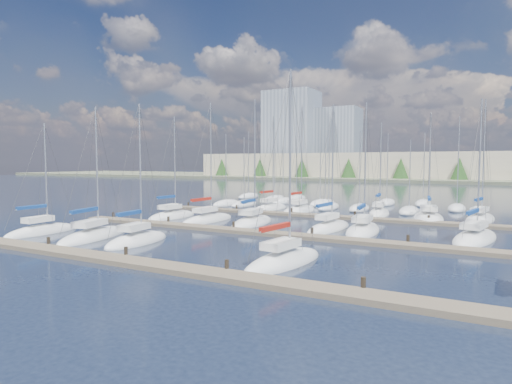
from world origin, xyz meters
The scene contains 21 objects.
ground centered at (0.00, 60.00, 0.00)m, with size 400.00×400.00×0.00m, color #1C2538.
dock_near centered at (0.00, 2.01, 0.15)m, with size 44.00×1.93×1.10m.
dock_mid centered at (0.00, 16.01, 0.15)m, with size 44.00×1.93×1.10m.
dock_far centered at (0.00, 30.01, 0.15)m, with size 44.00×1.93×1.10m.
sailboat_r centered at (16.86, 35.19, 0.19)m, with size 4.04×9.03×14.21m.
sailboat_i centered at (-9.74, 20.81, 0.19)m, with size 2.86×8.57×13.83m.
sailboat_j centered at (-4.40, 21.38, 0.18)m, with size 3.68×8.54×13.91m.
sailboat_k centered at (4.00, 21.49, 0.19)m, with size 3.09×8.58×12.84m.
sailboat_n centered at (-8.80, 34.70, 0.20)m, with size 3.28×7.68×13.55m.
sailboat_c centered at (-7.60, 7.69, 0.18)m, with size 3.26×7.26×12.00m.
sailboat_q centered at (11.63, 34.12, 0.17)m, with size 4.43×9.40×12.97m.
sailboat_b centered at (-12.50, 7.56, 0.17)m, with size 4.63×9.13×12.07m.
sailboat_h centered at (-15.25, 21.45, 0.18)m, with size 3.11×7.55×12.65m.
sailboat_p centered at (5.70, 35.80, 0.19)m, with size 2.93×7.22×12.20m.
sailboat_m centered at (16.60, 21.90, 0.17)m, with size 4.45×9.43×12.57m.
sailboat_a centered at (-18.62, 7.01, 0.18)m, with size 2.45×7.45×10.85m.
sailboat_l centered at (7.29, 21.53, 0.18)m, with size 3.52×8.70×12.85m.
sailboat_d centered at (5.94, 6.73, 0.19)m, with size 3.63×8.29×13.18m.
sailboat_o centered at (-4.32, 34.19, 0.19)m, with size 3.24×7.97×14.65m.
distant_boats centered at (-4.34, 43.76, 0.29)m, with size 36.93×20.75×13.30m.
shoreline centered at (-13.29, 149.77, 7.44)m, with size 400.00×60.00×38.00m.
Camera 1 is at (17.14, -18.01, 6.54)m, focal length 30.00 mm.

